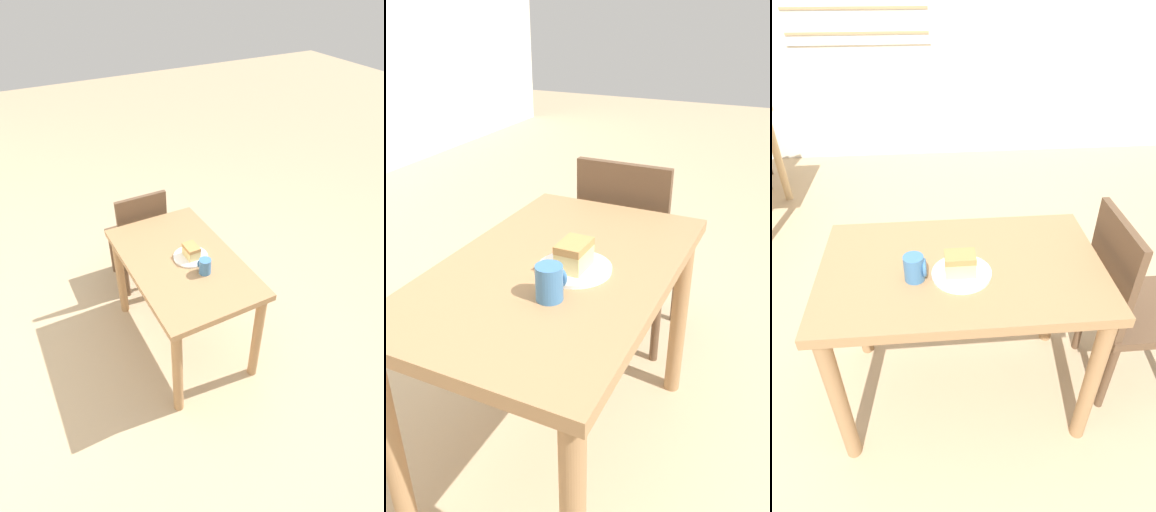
% 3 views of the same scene
% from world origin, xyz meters
% --- Properties ---
extents(ground_plane, '(14.00, 14.00, 0.00)m').
position_xyz_m(ground_plane, '(0.00, 0.00, 0.00)').
color(ground_plane, tan).
extents(dining_table_near, '(1.03, 0.64, 0.73)m').
position_xyz_m(dining_table_near, '(0.15, 0.15, 0.61)').
color(dining_table_near, '#9E754C').
rests_on(dining_table_near, ground_plane).
extents(chair_near_window, '(0.39, 0.39, 0.86)m').
position_xyz_m(chair_near_window, '(0.85, 0.17, 0.47)').
color(chair_near_window, brown).
rests_on(chair_near_window, ground_plane).
extents(plate, '(0.21, 0.21, 0.01)m').
position_xyz_m(plate, '(0.14, 0.09, 0.73)').
color(plate, white).
rests_on(plate, dining_table_near).
extents(cake_slice, '(0.11, 0.08, 0.08)m').
position_xyz_m(cake_slice, '(0.14, 0.09, 0.78)').
color(cake_slice, '#E0C67F').
rests_on(cake_slice, plate).
extents(coffee_mug, '(0.08, 0.07, 0.10)m').
position_xyz_m(coffee_mug, '(-0.02, 0.08, 0.77)').
color(coffee_mug, teal).
rests_on(coffee_mug, dining_table_near).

